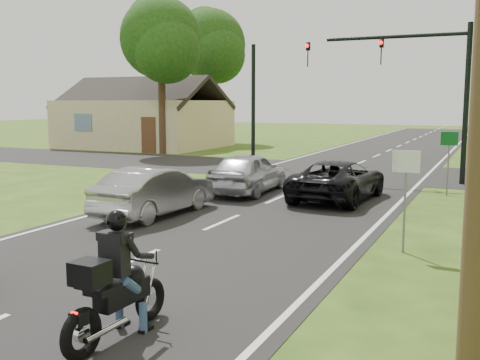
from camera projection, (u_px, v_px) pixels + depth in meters
name	position (u px, v px, depth m)	size (l,w,h in m)	color
ground	(130.00, 263.00, 10.90)	(140.00, 140.00, 0.00)	#2B4914
road	(298.00, 190.00, 19.89)	(8.00, 100.00, 0.01)	black
cross_road	(341.00, 171.00, 25.29)	(60.00, 7.00, 0.01)	black
motorcycle_rider	(115.00, 289.00, 7.28)	(0.57, 2.03, 1.74)	black
dark_suv	(338.00, 180.00, 17.79)	(2.10, 4.55, 1.27)	black
silver_sedan	(155.00, 191.00, 15.35)	(1.41, 4.04, 1.33)	#9E9EA2
silver_suv	(248.00, 173.00, 19.13)	(1.65, 4.09, 1.39)	#AFB1B8
traffic_signal	(416.00, 75.00, 21.53)	(6.38, 0.44, 6.00)	black
signal_pole_far	(253.00, 104.00, 28.83)	(0.20, 0.20, 6.00)	black
sign_white	(406.00, 176.00, 11.41)	(0.55, 0.07, 2.12)	slate
sign_green	(449.00, 148.00, 18.52)	(0.55, 0.07, 2.12)	slate
tree_left_near	(163.00, 43.00, 32.66)	(5.12, 4.96, 9.22)	#332316
tree_left_far	(212.00, 48.00, 42.36)	(5.76, 5.58, 10.14)	#332316
house	(145.00, 121.00, 38.88)	(10.20, 8.00, 4.84)	tan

